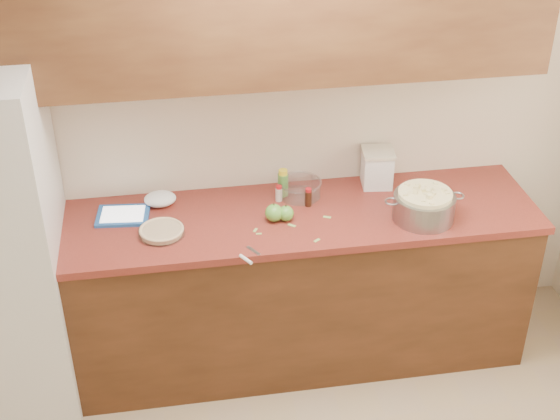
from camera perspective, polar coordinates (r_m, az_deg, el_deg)
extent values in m
plane|color=beige|center=(4.05, -0.66, 6.64)|extent=(3.60, 0.00, 3.60)
cube|color=#552D18|center=(4.23, 0.08, -5.86)|extent=(2.60, 0.65, 0.88)
cube|color=maroon|center=(3.96, 0.09, -0.59)|extent=(2.64, 0.68, 0.04)
cube|color=brown|center=(3.66, -0.31, 14.76)|extent=(2.60, 0.34, 0.70)
cylinder|color=silver|center=(3.83, -8.65, -1.59)|extent=(0.23, 0.23, 0.03)
cylinder|color=#CDB581|center=(3.83, -8.65, -1.56)|extent=(0.20, 0.20, 0.03)
torus|color=#CDB581|center=(3.83, -8.67, -1.43)|extent=(0.22, 0.22, 0.02)
cylinder|color=gray|center=(3.95, 10.47, 0.22)|extent=(0.31, 0.31, 0.13)
torus|color=gray|center=(3.88, 8.18, 0.62)|extent=(0.07, 0.07, 0.01)
torus|color=gray|center=(3.99, 12.84, 1.02)|extent=(0.07, 0.07, 0.01)
cylinder|color=#F1E8A2|center=(3.95, 10.49, 0.42)|extent=(0.27, 0.27, 0.14)
cube|color=white|center=(4.20, 7.11, 2.98)|extent=(0.17, 0.17, 0.19)
cube|color=beige|center=(4.15, 7.20, 4.22)|extent=(0.18, 0.18, 0.02)
cube|color=#20549C|center=(4.01, -11.42, -0.40)|extent=(0.28, 0.22, 0.02)
cube|color=white|center=(4.00, -11.43, -0.29)|extent=(0.23, 0.18, 0.00)
cube|color=gray|center=(3.68, -1.96, -2.98)|extent=(0.06, 0.09, 0.00)
cylinder|color=white|center=(3.62, -2.52, -3.62)|extent=(0.06, 0.08, 0.02)
cylinder|color=#4C8C38|center=(4.09, 0.22, 1.87)|extent=(0.05, 0.05, 0.12)
cylinder|color=yellow|center=(4.05, 0.22, 2.78)|extent=(0.05, 0.05, 0.03)
cylinder|color=beige|center=(4.05, -0.08, 1.15)|extent=(0.04, 0.04, 0.07)
cylinder|color=red|center=(4.03, -0.08, 1.69)|extent=(0.03, 0.03, 0.02)
cylinder|color=black|center=(4.01, 2.08, 0.85)|extent=(0.04, 0.04, 0.08)
cylinder|color=red|center=(3.98, 2.10, 1.47)|extent=(0.03, 0.03, 0.02)
cylinder|color=silver|center=(4.09, 1.45, 1.58)|extent=(0.22, 0.22, 0.08)
torus|color=silver|center=(4.08, 1.46, 2.05)|extent=(0.23, 0.23, 0.01)
ellipsoid|color=white|center=(4.06, -8.76, 0.81)|extent=(0.20, 0.17, 0.07)
sphere|color=#59A036|center=(3.88, -0.44, -0.21)|extent=(0.09, 0.09, 0.09)
cylinder|color=#3F2D19|center=(3.85, -0.45, 0.44)|extent=(0.01, 0.01, 0.01)
sphere|color=#59A036|center=(3.89, 0.44, -0.25)|extent=(0.08, 0.08, 0.08)
cylinder|color=#3F2D19|center=(3.86, 0.44, 0.33)|extent=(0.01, 0.01, 0.01)
cube|color=#9AC35E|center=(3.94, 3.46, -0.52)|extent=(0.04, 0.03, 0.00)
cube|color=#9AC35E|center=(3.86, 0.86, -1.14)|extent=(0.04, 0.04, 0.00)
cube|color=#9AC35E|center=(3.76, 2.71, -2.23)|extent=(0.04, 0.03, 0.00)
cube|color=#9AC35E|center=(3.83, -1.82, -1.49)|extent=(0.03, 0.03, 0.00)
cube|color=#9AC35E|center=(3.80, -1.56, -1.75)|extent=(0.03, 0.01, 0.00)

